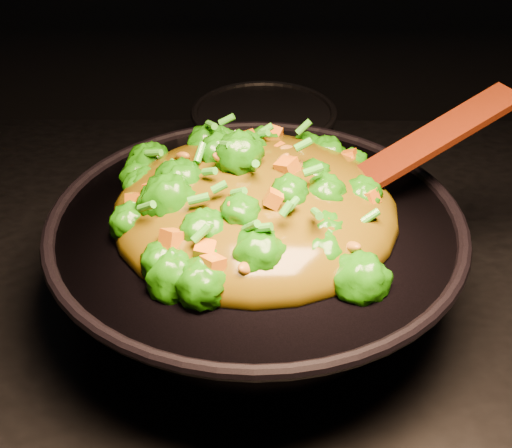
# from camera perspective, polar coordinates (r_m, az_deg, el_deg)

# --- Properties ---
(wok) EXTENTS (0.58, 0.58, 0.13)m
(wok) POSITION_cam_1_polar(r_m,az_deg,el_deg) (0.77, -0.01, -3.45)
(wok) COLOR black
(wok) RESTS_ON stovetop
(stir_fry) EXTENTS (0.37, 0.37, 0.11)m
(stir_fry) POSITION_cam_1_polar(r_m,az_deg,el_deg) (0.71, -0.07, 4.62)
(stir_fry) COLOR #1E7808
(stir_fry) RESTS_ON wok
(spatula) EXTENTS (0.29, 0.15, 0.12)m
(spatula) POSITION_cam_1_polar(r_m,az_deg,el_deg) (0.77, 12.75, 5.77)
(spatula) COLOR #341606
(spatula) RESTS_ON wok
(back_pot) EXTENTS (0.28, 0.28, 0.12)m
(back_pot) POSITION_cam_1_polar(r_m,az_deg,el_deg) (1.03, 0.70, 7.12)
(back_pot) COLOR black
(back_pot) RESTS_ON stovetop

